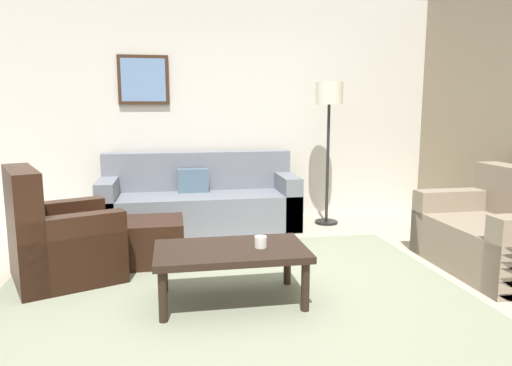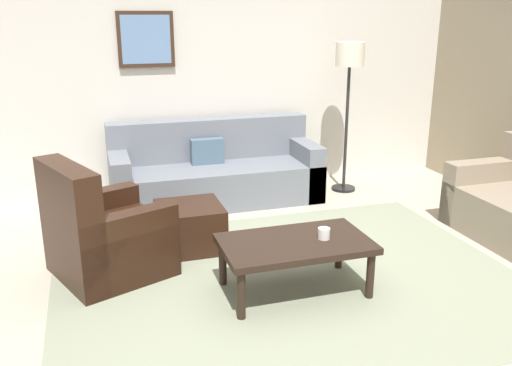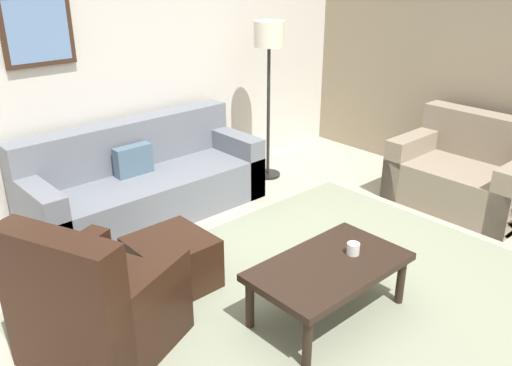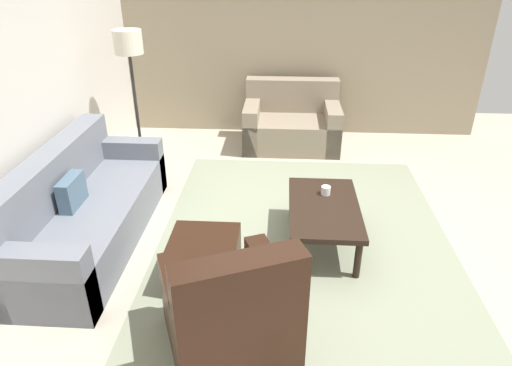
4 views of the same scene
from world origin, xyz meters
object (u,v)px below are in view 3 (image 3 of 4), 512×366
object	(u,v)px
couch_main	(142,184)
ottoman	(172,263)
lamp_standing	(269,51)
armchair_leather	(95,312)
cup	(353,249)
coffee_table	(329,270)
couch_loveseat	(469,175)
framed_artwork	(37,31)

from	to	relation	value
couch_main	ottoman	bearing A→B (deg)	-112.13
lamp_standing	armchair_leather	bearing A→B (deg)	-152.97
couch_main	cup	distance (m)	2.33
coffee_table	cup	distance (m)	0.24
ottoman	couch_loveseat	bearing A→B (deg)	-13.55
lamp_standing	coffee_table	bearing A→B (deg)	-124.20
couch_loveseat	ottoman	world-z (taller)	couch_loveseat
couch_main	couch_loveseat	bearing A→B (deg)	-38.04
lamp_standing	ottoman	bearing A→B (deg)	-151.30
armchair_leather	coffee_table	xyz separation A→B (m)	(1.36, -0.70, 0.05)
couch_main	armchair_leather	xyz separation A→B (m)	(-1.28, -1.57, 0.01)
couch_main	ottoman	distance (m)	1.36
armchair_leather	coffee_table	bearing A→B (deg)	-27.30
ottoman	cup	bearing A→B (deg)	-52.09
framed_artwork	lamp_standing	bearing A→B (deg)	-13.74
coffee_table	framed_artwork	bearing A→B (deg)	104.89
couch_main	ottoman	xyz separation A→B (m)	(-0.51, -1.26, -0.10)
cup	framed_artwork	distance (m)	3.13
couch_loveseat	coffee_table	bearing A→B (deg)	-173.54
ottoman	framed_artwork	distance (m)	2.27
cup	ottoman	bearing A→B (deg)	127.91
couch_main	couch_loveseat	xyz separation A→B (m)	(2.55, -2.00, -0.00)
armchair_leather	lamp_standing	xyz separation A→B (m)	(2.82, 1.44, 1.10)
lamp_standing	framed_artwork	distance (m)	2.26
coffee_table	couch_loveseat	bearing A→B (deg)	6.46
couch_loveseat	framed_artwork	size ratio (longest dim) A/B	2.17
armchair_leather	cup	world-z (taller)	armchair_leather
framed_artwork	coffee_table	bearing A→B (deg)	-75.11
couch_loveseat	coffee_table	xyz separation A→B (m)	(-2.47, -0.28, 0.06)
couch_loveseat	armchair_leather	size ratio (longest dim) A/B	1.25
ottoman	framed_artwork	xyz separation A→B (m)	(-0.11, 1.66, 1.54)
ottoman	coffee_table	size ratio (longest dim) A/B	0.51
armchair_leather	coffee_table	size ratio (longest dim) A/B	0.95
couch_main	armchair_leather	world-z (taller)	armchair_leather
couch_main	framed_artwork	distance (m)	1.62
armchair_leather	framed_artwork	distance (m)	2.52
coffee_table	lamp_standing	size ratio (longest dim) A/B	0.64
couch_main	armchair_leather	size ratio (longest dim) A/B	2.17
armchair_leather	ottoman	size ratio (longest dim) A/B	1.86
couch_loveseat	coffee_table	world-z (taller)	couch_loveseat
cup	framed_artwork	size ratio (longest dim) A/B	0.15
couch_loveseat	lamp_standing	bearing A→B (deg)	118.47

